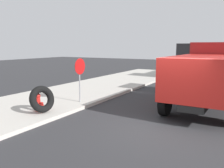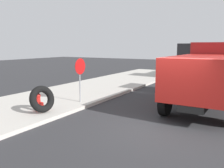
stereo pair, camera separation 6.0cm
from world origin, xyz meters
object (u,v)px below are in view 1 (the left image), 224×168
object	(u,v)px
stop_sign	(80,72)
dump_truck_green	(199,59)
dump_truck_red	(210,72)
fire_hydrant	(38,102)
loose_tire	(42,99)

from	to	relation	value
stop_sign	dump_truck_green	distance (m)	13.99
stop_sign	dump_truck_red	xyz separation A→B (m)	(2.81, -5.36, 0.01)
fire_hydrant	stop_sign	xyz separation A→B (m)	(2.22, -0.47, 1.04)
dump_truck_red	dump_truck_green	xyz separation A→B (m)	(10.88, 2.48, 0.00)
stop_sign	dump_truck_red	distance (m)	6.05
fire_hydrant	loose_tire	xyz separation A→B (m)	(-0.08, -0.33, 0.16)
fire_hydrant	stop_sign	bearing A→B (deg)	-12.07
fire_hydrant	dump_truck_green	distance (m)	16.29
loose_tire	stop_sign	xyz separation A→B (m)	(2.30, -0.15, 0.89)
fire_hydrant	dump_truck_red	xyz separation A→B (m)	(5.03, -5.84, 1.06)
loose_tire	dump_truck_green	size ratio (longest dim) A/B	0.15
loose_tire	dump_truck_green	world-z (taller)	dump_truck_green
dump_truck_red	dump_truck_green	world-z (taller)	same
loose_tire	dump_truck_red	xyz separation A→B (m)	(5.11, -5.51, 0.90)
stop_sign	dump_truck_green	bearing A→B (deg)	-11.89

